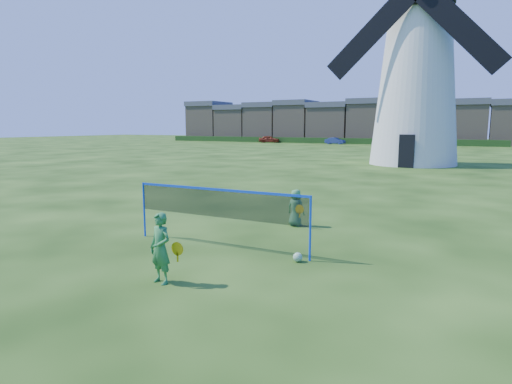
{
  "coord_description": "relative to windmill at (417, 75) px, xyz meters",
  "views": [
    {
      "loc": [
        5.1,
        -8.94,
        3.13
      ],
      "look_at": [
        0.2,
        0.5,
        1.5
      ],
      "focal_mm": 30.37,
      "sensor_mm": 36.0,
      "label": 1
    }
  ],
  "objects": [
    {
      "name": "terraced_houses",
      "position": [
        -20.12,
        43.66,
        -3.26
      ],
      "size": [
        65.19,
        8.4,
        8.27
      ],
      "color": "gray",
      "rests_on": "ground"
    },
    {
      "name": "player_girl",
      "position": [
        -0.59,
        -30.76,
        -6.44
      ],
      "size": [
        0.71,
        0.44,
        1.44
      ],
      "rotation": [
        0.0,
        0.0,
        -0.19
      ],
      "color": "#327E3F",
      "rests_on": "ground"
    },
    {
      "name": "play_ball",
      "position": [
        1.33,
        -28.22,
        -7.05
      ],
      "size": [
        0.22,
        0.22,
        0.22
      ],
      "primitive_type": "sphere",
      "color": "green",
      "rests_on": "ground"
    },
    {
      "name": "badminton_net",
      "position": [
        -0.95,
        -28.03,
        -6.02
      ],
      "size": [
        5.05,
        0.05,
        1.55
      ],
      "color": "blue",
      "rests_on": "ground"
    },
    {
      "name": "windmill",
      "position": [
        0.0,
        0.0,
        0.0
      ],
      "size": [
        13.15,
        6.8,
        19.71
      ],
      "color": "white",
      "rests_on": "ground"
    },
    {
      "name": "hedge",
      "position": [
        -22.16,
        37.66,
        -6.66
      ],
      "size": [
        62.0,
        0.8,
        1.0
      ],
      "primitive_type": "cube",
      "color": "#193814",
      "rests_on": "ground"
    },
    {
      "name": "ground",
      "position": [
        -0.16,
        -28.34,
        -7.16
      ],
      "size": [
        220.0,
        220.0,
        0.0
      ],
      "primitive_type": "plane",
      "color": "black",
      "rests_on": "ground"
    },
    {
      "name": "car_right",
      "position": [
        -17.37,
        35.22,
        -6.59
      ],
      "size": [
        3.52,
        1.49,
        1.13
      ],
      "primitive_type": "imported",
      "rotation": [
        0.0,
        0.0,
        1.48
      ],
      "color": "navy",
      "rests_on": "ground"
    },
    {
      "name": "car_left",
      "position": [
        -30.38,
        36.12,
        -6.5
      ],
      "size": [
        4.11,
        2.53,
        1.31
      ],
      "primitive_type": "imported",
      "rotation": [
        0.0,
        0.0,
        1.85
      ],
      "color": "maroon",
      "rests_on": "ground"
    },
    {
      "name": "player_boy",
      "position": [
        -0.1,
        -24.86,
        -6.58
      ],
      "size": [
        0.67,
        0.46,
        1.16
      ],
      "rotation": [
        0.0,
        0.0,
        2.98
      ],
      "color": "#4A9A53",
      "rests_on": "ground"
    }
  ]
}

